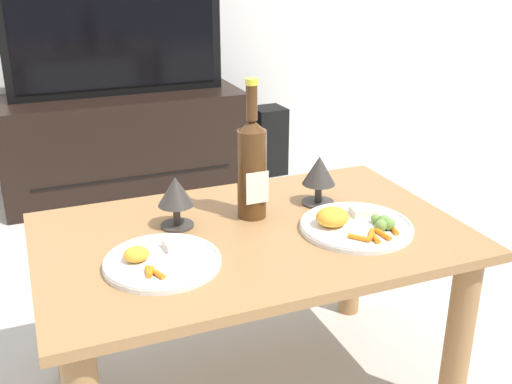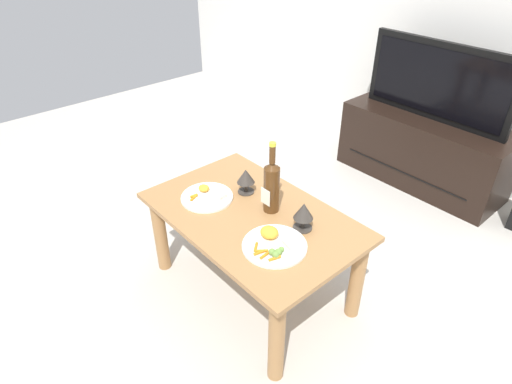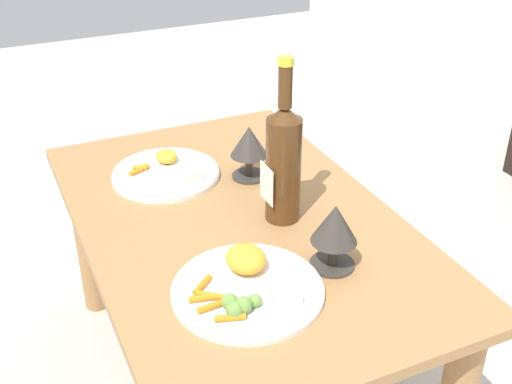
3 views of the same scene
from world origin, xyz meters
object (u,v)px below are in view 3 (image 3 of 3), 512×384
dining_table (238,255)px  goblet_right (335,227)px  dinner_plate_right (247,286)px  wine_bottle (283,159)px  goblet_left (249,144)px  dinner_plate_left (166,172)px

dining_table → goblet_right: goblet_right is taller
dining_table → dinner_plate_right: (0.24, -0.08, 0.11)m
dining_table → dinner_plate_right: 0.28m
wine_bottle → goblet_right: (0.20, 0.01, -0.05)m
wine_bottle → goblet_right: 0.21m
goblet_right → dinner_plate_right: size_ratio=0.48×
goblet_left → goblet_right: (0.40, 0.00, 0.00)m
goblet_left → dinner_plate_right: size_ratio=0.47×
dinner_plate_left → goblet_left: bearing=64.9°
dinner_plate_left → dinner_plate_right: bearing=-0.1°
dining_table → dinner_plate_right: bearing=-19.1°
wine_bottle → dinner_plate_right: bearing=-40.1°
goblet_left → dinner_plate_right: goblet_left is taller
dinner_plate_right → goblet_right: bearing=92.2°
dining_table → goblet_left: size_ratio=7.83×
dining_table → goblet_left: bearing=148.6°
wine_bottle → dinner_plate_right: (0.21, -0.18, -0.13)m
goblet_right → dinner_plate_left: goblet_right is taller
dinner_plate_right → goblet_left: bearing=155.6°
dinner_plate_right → dining_table: bearing=160.9°
wine_bottle → goblet_right: bearing=2.8°
dining_table → dinner_plate_left: dinner_plate_left is taller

